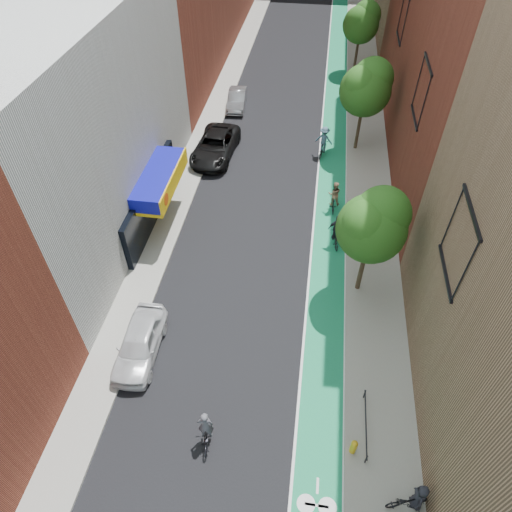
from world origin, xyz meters
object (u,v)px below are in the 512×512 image
at_px(parked_car_white, 139,343).
at_px(cyclist_lead, 206,432).
at_px(cyclist_lane_mid, 336,233).
at_px(pedestrian, 420,497).
at_px(parked_car_silver, 237,99).
at_px(fire_hydrant, 354,446).
at_px(cyclist_lane_near, 334,198).
at_px(parked_car_black, 215,146).
at_px(cyclist_lane_far, 324,143).

bearing_deg(parked_car_white, cyclist_lead, -44.23).
relative_size(cyclist_lane_mid, pedestrian, 1.36).
xyz_separation_m(cyclist_lead, cyclist_lane_mid, (4.92, 12.56, 0.10)).
xyz_separation_m(parked_car_silver, cyclist_lane_mid, (8.65, -15.89, 0.15)).
distance_m(parked_car_white, fire_hydrant, 10.45).
height_order(parked_car_white, pedestrian, pedestrian).
bearing_deg(cyclist_lane_mid, cyclist_lane_near, -96.08).
bearing_deg(parked_car_silver, cyclist_lead, -86.90).
height_order(pedestrian, fire_hydrant, pedestrian).
distance_m(parked_car_black, parked_car_silver, 7.64).
bearing_deg(cyclist_lane_far, cyclist_lane_mid, 110.77).
height_order(parked_car_silver, pedestrian, pedestrian).
bearing_deg(cyclist_lane_near, parked_car_white, 49.20).
height_order(parked_car_silver, cyclist_lane_mid, cyclist_lane_mid).
height_order(parked_car_white, fire_hydrant, parked_car_white).
relative_size(cyclist_lead, cyclist_lane_far, 0.94).
bearing_deg(parked_car_silver, cyclist_lane_mid, -65.80).
relative_size(parked_car_white, cyclist_lane_far, 1.97).
bearing_deg(pedestrian, cyclist_lead, -95.75).
height_order(cyclist_lane_near, cyclist_lane_far, cyclist_lane_far).
relative_size(cyclist_lane_far, fire_hydrant, 2.79).
bearing_deg(cyclist_lead, cyclist_lane_far, -108.57).
xyz_separation_m(parked_car_black, cyclist_lane_far, (7.79, 1.21, 0.20)).
bearing_deg(parked_car_silver, pedestrian, -72.52).
relative_size(parked_car_silver, cyclist_lead, 1.94).
relative_size(parked_car_white, parked_car_black, 0.76).
height_order(cyclist_lead, cyclist_lane_mid, cyclist_lead).
height_order(parked_car_silver, fire_hydrant, parked_car_silver).
distance_m(cyclist_lane_near, cyclist_lane_mid, 3.26).
bearing_deg(cyclist_lane_mid, parked_car_silver, -71.58).
bearing_deg(cyclist_lane_near, cyclist_lane_far, -87.02).
bearing_deg(cyclist_lane_far, parked_car_white, 80.98).
bearing_deg(parked_car_black, cyclist_lead, -75.56).
xyz_separation_m(cyclist_lead, cyclist_lane_far, (3.80, 22.03, 0.29)).
bearing_deg(cyclist_lane_mid, cyclist_lane_far, -93.37).
xyz_separation_m(parked_car_white, cyclist_lane_far, (7.80, 18.37, 0.26)).
distance_m(parked_car_white, pedestrian, 13.17).
xyz_separation_m(cyclist_lead, fire_hydrant, (5.90, 0.33, -0.15)).
bearing_deg(parked_car_silver, parked_car_black, -96.32).
distance_m(parked_car_black, pedestrian, 25.25).
relative_size(parked_car_silver, cyclist_lane_near, 2.02).
relative_size(cyclist_lead, pedestrian, 1.38).
bearing_deg(cyclist_lane_near, cyclist_lane_mid, 88.87).
relative_size(cyclist_lane_far, pedestrian, 1.48).
relative_size(parked_car_silver, cyclist_lane_mid, 1.97).
relative_size(cyclist_lane_near, fire_hydrant, 2.50).
relative_size(parked_car_silver, cyclist_lane_far, 1.82).
bearing_deg(fire_hydrant, cyclist_lane_near, 94.45).
distance_m(parked_car_black, cyclist_lane_mid, 12.15).
relative_size(parked_car_black, parked_car_silver, 1.43).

